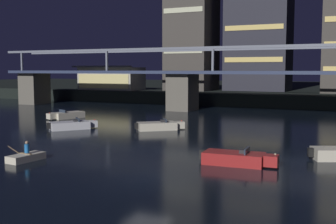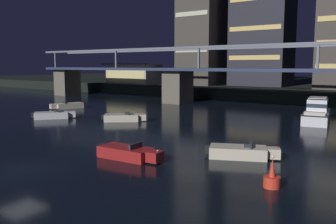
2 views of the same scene
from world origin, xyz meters
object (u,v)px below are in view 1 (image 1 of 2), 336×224
(river_bridge, at_px, (280,84))
(speedboat_mid_right, at_px, (67,115))
(speedboat_mid_center, at_px, (72,125))
(speedboat_mid_left, at_px, (159,126))
(tower_west_tall, at_px, (259,13))
(speedboat_near_center, at_px, (237,158))
(dinghy_with_paddler, at_px, (26,157))
(waterfront_pavilion, at_px, (111,78))

(river_bridge, relative_size, speedboat_mid_right, 18.17)
(speedboat_mid_center, bearing_deg, speedboat_mid_left, 22.08)
(speedboat_mid_left, bearing_deg, speedboat_mid_right, 164.17)
(speedboat_mid_center, bearing_deg, tower_west_tall, 79.43)
(river_bridge, bearing_deg, speedboat_mid_center, -125.03)
(tower_west_tall, bearing_deg, speedboat_near_center, -77.89)
(speedboat_mid_center, relative_size, dinghy_with_paddler, 1.72)
(speedboat_mid_right, bearing_deg, tower_west_tall, 68.04)
(speedboat_mid_right, bearing_deg, speedboat_mid_center, -48.73)
(tower_west_tall, bearing_deg, speedboat_mid_right, -111.96)
(tower_west_tall, distance_m, dinghy_with_paddler, 61.87)
(waterfront_pavilion, relative_size, speedboat_mid_center, 2.68)
(speedboat_mid_left, relative_size, speedboat_mid_center, 0.99)
(speedboat_near_center, relative_size, dinghy_with_paddler, 1.94)
(waterfront_pavilion, distance_m, speedboat_mid_right, 30.54)
(speedboat_mid_center, bearing_deg, speedboat_mid_right, 131.27)
(river_bridge, height_order, speedboat_mid_left, river_bridge)
(river_bridge, distance_m, speedboat_mid_right, 28.83)
(waterfront_pavilion, height_order, dinghy_with_paddler, waterfront_pavilion)
(river_bridge, xyz_separation_m, dinghy_with_paddler, (-9.84, -37.81, -4.00))
(speedboat_near_center, height_order, speedboat_mid_right, same)
(speedboat_near_center, bearing_deg, tower_west_tall, 102.11)
(speedboat_near_center, height_order, speedboat_mid_left, same)
(river_bridge, xyz_separation_m, speedboat_mid_left, (-8.33, -20.49, -3.86))
(speedboat_mid_center, bearing_deg, dinghy_with_paddler, -63.55)
(waterfront_pavilion, bearing_deg, speedboat_mid_center, -63.22)
(tower_west_tall, relative_size, dinghy_with_paddler, 10.90)
(tower_west_tall, height_order, speedboat_mid_right, tower_west_tall)
(speedboat_near_center, xyz_separation_m, speedboat_mid_right, (-27.03, 16.65, 0.00))
(river_bridge, height_order, waterfront_pavilion, river_bridge)
(speedboat_mid_right, height_order, dinghy_with_paddler, dinghy_with_paddler)
(speedboat_mid_left, xyz_separation_m, dinghy_with_paddler, (-1.51, -17.32, -0.14))
(waterfront_pavilion, bearing_deg, speedboat_mid_right, -68.10)
(speedboat_mid_center, height_order, speedboat_mid_right, same)
(speedboat_near_center, height_order, dinghy_with_paddler, dinghy_with_paddler)
(river_bridge, bearing_deg, speedboat_mid_right, -145.51)
(tower_west_tall, height_order, speedboat_mid_left, tower_west_tall)
(waterfront_pavilion, height_order, speedboat_mid_center, waterfront_pavilion)
(tower_west_tall, relative_size, speedboat_mid_right, 5.74)
(speedboat_mid_right, xyz_separation_m, dinghy_with_paddler, (13.70, -21.63, -0.14))
(river_bridge, distance_m, speedboat_mid_left, 22.45)
(speedboat_near_center, bearing_deg, speedboat_mid_right, 148.38)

